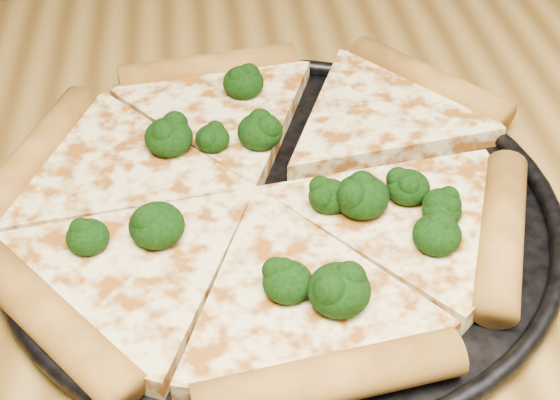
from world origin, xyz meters
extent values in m
cube|color=olive|center=(0.00, 0.00, 0.73)|extent=(1.20, 0.90, 0.04)
cylinder|color=black|center=(-0.10, 0.11, 0.75)|extent=(0.35, 0.35, 0.01)
torus|color=black|center=(-0.10, 0.11, 0.76)|extent=(0.36, 0.36, 0.01)
cylinder|color=#B67E2D|center=(0.03, 0.23, 0.77)|extent=(0.11, 0.13, 0.03)
cylinder|color=#B67E2D|center=(-0.14, 0.27, 0.77)|extent=(0.14, 0.05, 0.03)
cylinder|color=#B67E2D|center=(-0.26, 0.17, 0.77)|extent=(0.08, 0.14, 0.03)
cylinder|color=#B67E2D|center=(-0.23, 0.02, 0.77)|extent=(0.11, 0.13, 0.03)
cylinder|color=#B67E2D|center=(-0.09, -0.04, 0.77)|extent=(0.14, 0.05, 0.03)
cylinder|color=#B67E2D|center=(0.03, 0.06, 0.77)|extent=(0.08, 0.14, 0.03)
ellipsoid|color=black|center=(-0.02, 0.10, 0.78)|extent=(0.03, 0.03, 0.02)
ellipsoid|color=black|center=(-0.01, 0.05, 0.78)|extent=(0.03, 0.03, 0.02)
ellipsoid|color=black|center=(-0.22, 0.07, 0.78)|extent=(0.03, 0.03, 0.02)
ellipsoid|color=black|center=(-0.05, 0.09, 0.78)|extent=(0.03, 0.03, 0.03)
ellipsoid|color=black|center=(-0.07, 0.09, 0.78)|extent=(0.03, 0.03, 0.02)
ellipsoid|color=black|center=(0.00, 0.07, 0.78)|extent=(0.02, 0.02, 0.02)
ellipsoid|color=black|center=(-0.17, 0.08, 0.78)|extent=(0.03, 0.03, 0.03)
ellipsoid|color=black|center=(-0.10, 0.17, 0.78)|extent=(0.03, 0.03, 0.02)
ellipsoid|color=black|center=(0.00, 0.08, 0.78)|extent=(0.02, 0.02, 0.02)
ellipsoid|color=black|center=(-0.11, 0.23, 0.78)|extent=(0.03, 0.03, 0.02)
ellipsoid|color=black|center=(-0.10, 0.02, 0.78)|extent=(0.03, 0.03, 0.02)
ellipsoid|color=black|center=(-0.08, 0.01, 0.78)|extent=(0.04, 0.04, 0.03)
ellipsoid|color=black|center=(-0.14, 0.16, 0.78)|extent=(0.02, 0.02, 0.02)
ellipsoid|color=black|center=(-0.17, 0.17, 0.78)|extent=(0.03, 0.03, 0.02)
camera|label=1|loc=(-0.14, -0.29, 1.10)|focal=51.91mm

